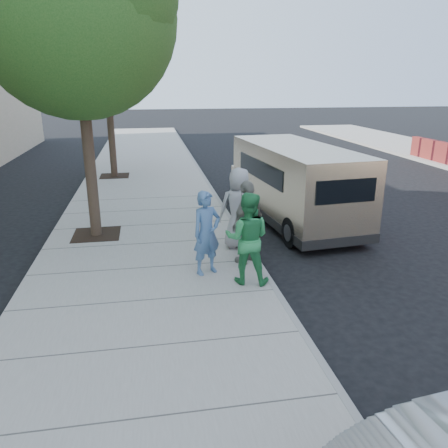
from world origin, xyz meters
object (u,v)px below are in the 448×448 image
Objects in this scene: tree_far at (106,57)px; person_gray_shirt at (239,208)px; tree_near at (77,8)px; person_green_shirt at (247,238)px; person_officer at (207,233)px; person_striped_polo at (248,222)px; van at (293,182)px; parking_meter at (241,212)px.

person_gray_shirt is at bearing -69.25° from tree_far.
tree_near reaches higher than person_green_shirt.
tree_far is 11.44m from person_officer.
person_striped_polo is (3.45, -10.04, -3.81)m from tree_far.
person_gray_shirt is at bearing -134.82° from person_striped_polo.
person_gray_shirt reaches higher than person_striped_polo.
tree_near is at bearing -90.00° from tree_far.
person_officer is 1.06m from person_striped_polo.
person_striped_polo is at bearing -0.19° from person_officer.
person_striped_polo reaches higher than person_officer.
van is at bearing -168.31° from person_striped_polo.
person_officer is (2.49, -10.48, -3.86)m from tree_far.
parking_meter is at bearing 26.73° from person_officer.
tree_far reaches higher than person_officer.
person_officer is 0.92m from person_green_shirt.
person_gray_shirt is at bearing -138.72° from van.
person_officer is (-3.05, -3.60, -0.16)m from van.
parking_meter is 0.71× the size of person_officer.
person_officer is at bearing -49.12° from tree_near.
person_green_shirt is 1.00× the size of person_striped_polo.
person_gray_shirt is at bearing -23.73° from tree_near.
tree_near is 4.08× the size of person_striped_polo.
van is at bearing 24.77° from person_officer.
tree_far is at bearing 90.00° from tree_near.
parking_meter is 0.83m from person_striped_polo.
parking_meter is 1.86m from person_green_shirt.
tree_far is 10.45m from person_gray_shirt.
van is 4.78m from person_green_shirt.
tree_near is at bearing -24.04° from person_gray_shirt.
parking_meter is 0.12m from person_gray_shirt.
person_green_shirt is at bearing -124.83° from van.
person_officer is 0.91× the size of person_gray_shirt.
tree_far reaches higher than van.
person_gray_shirt is (0.24, 1.93, 0.05)m from person_green_shirt.
parking_meter is at bearing -69.22° from tree_far.
person_gray_shirt is (3.45, -9.12, -3.77)m from tree_far.
parking_meter is (3.50, -9.21, -3.83)m from tree_far.
person_green_shirt reaches higher than parking_meter.
tree_far is at bearing 123.18° from van.
person_striped_polo is at bearing -71.01° from tree_far.
parking_meter is at bearing -136.96° from van.
tree_near is 6.16m from person_striped_polo.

